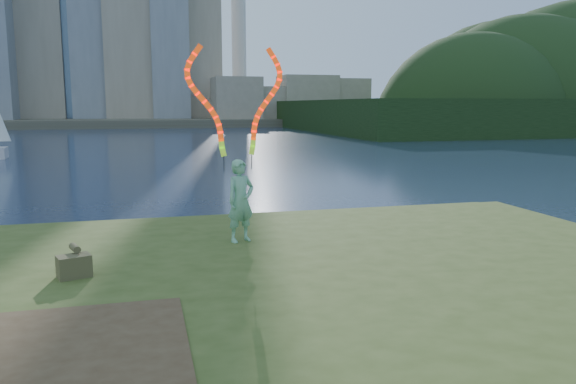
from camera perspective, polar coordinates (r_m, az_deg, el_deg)
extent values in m
plane|color=#18253D|center=(9.70, -7.87, -11.60)|extent=(320.00, 320.00, 0.00)
cube|color=#3B4B1B|center=(7.36, -5.48, -17.17)|extent=(20.00, 18.00, 0.30)
cube|color=#3B4B1B|center=(7.53, -5.88, -14.48)|extent=(17.00, 15.00, 0.30)
cube|color=#3B4B1B|center=(7.62, -6.15, -12.17)|extent=(14.00, 12.00, 0.30)
cube|color=#47331E|center=(6.49, -24.79, -15.28)|extent=(3.20, 3.00, 0.02)
cube|color=#4C4737|center=(104.08, -14.13, 7.03)|extent=(320.00, 40.00, 1.20)
cube|color=black|center=(88.91, 24.67, 7.14)|extent=(70.00, 42.00, 4.00)
imported|color=#177B44|center=(10.62, -4.83, -0.90)|extent=(0.67, 0.58, 1.57)
cylinder|color=black|center=(10.45, -6.53, 2.87)|extent=(0.02, 0.02, 0.30)
cylinder|color=black|center=(10.80, -3.72, 3.10)|extent=(0.02, 0.02, 0.30)
cube|color=#4F4626|center=(9.11, -20.91, -7.06)|extent=(0.55, 0.45, 0.34)
cylinder|color=#4F4626|center=(9.28, -20.83, -5.34)|extent=(0.21, 0.33, 0.11)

